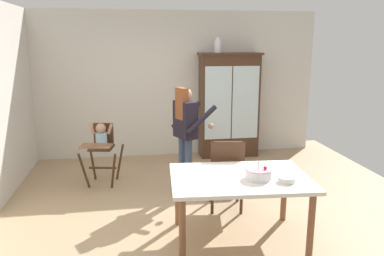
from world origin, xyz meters
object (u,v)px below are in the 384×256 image
at_px(ceramic_vase, 218,46).
at_px(birthday_cake, 258,174).
at_px(adult_person, 186,127).
at_px(dining_chair_far_side, 227,170).
at_px(high_chair_with_toddler, 101,143).
at_px(serving_bowl, 286,179).
at_px(dining_table, 240,184).
at_px(china_cabinet, 229,105).

xyz_separation_m(ceramic_vase, birthday_cake, (-0.28, -3.22, -1.27)).
distance_m(adult_person, dining_chair_far_side, 0.93).
bearing_deg(high_chair_with_toddler, serving_bowl, -36.47).
distance_m(adult_person, dining_table, 1.52).
distance_m(ceramic_vase, dining_chair_far_side, 2.87).
distance_m(ceramic_vase, birthday_cake, 3.47).
height_order(high_chair_with_toddler, serving_bowl, high_chair_with_toddler).
xyz_separation_m(dining_table, birthday_cake, (0.17, -0.10, 0.14)).
height_order(china_cabinet, high_chair_with_toddler, china_cabinet).
bearing_deg(dining_chair_far_side, serving_bowl, 120.55).
bearing_deg(china_cabinet, ceramic_vase, 179.08).
xyz_separation_m(adult_person, birthday_cake, (0.55, -1.54, -0.17)).
bearing_deg(ceramic_vase, high_chair_with_toddler, -150.58).
relative_size(china_cabinet, serving_bowl, 10.81).
bearing_deg(birthday_cake, high_chair_with_toddler, 130.49).
relative_size(ceramic_vase, serving_bowl, 1.50).
xyz_separation_m(high_chair_with_toddler, adult_person, (1.22, -0.53, 0.31)).
distance_m(serving_bowl, dining_chair_far_side, 1.05).
height_order(dining_table, birthday_cake, birthday_cake).
bearing_deg(serving_bowl, birthday_cake, 152.15).
xyz_separation_m(china_cabinet, high_chair_with_toddler, (-2.28, -1.15, -0.33)).
relative_size(ceramic_vase, dining_table, 0.17).
xyz_separation_m(birthday_cake, serving_bowl, (0.26, -0.14, -0.03)).
bearing_deg(china_cabinet, dining_chair_far_side, -105.00).
relative_size(dining_table, dining_chair_far_side, 1.61).
height_order(high_chair_with_toddler, adult_person, adult_person).
xyz_separation_m(dining_table, serving_bowl, (0.43, -0.23, 0.12)).
height_order(china_cabinet, ceramic_vase, ceramic_vase).
xyz_separation_m(high_chair_with_toddler, serving_bowl, (2.02, -2.20, 0.11)).
height_order(ceramic_vase, dining_chair_far_side, ceramic_vase).
distance_m(china_cabinet, ceramic_vase, 1.11).
height_order(adult_person, serving_bowl, adult_person).
xyz_separation_m(high_chair_with_toddler, birthday_cake, (1.76, -2.07, 0.14)).
bearing_deg(high_chair_with_toddler, china_cabinet, 37.77).
distance_m(adult_person, birthday_cake, 1.64).
distance_m(high_chair_with_toddler, dining_table, 2.53).
height_order(serving_bowl, dining_chair_far_side, dining_chair_far_side).
distance_m(adult_person, serving_bowl, 1.87).
relative_size(adult_person, dining_table, 0.99).
relative_size(dining_table, serving_bowl, 8.57).
relative_size(china_cabinet, dining_table, 1.26).
bearing_deg(china_cabinet, high_chair_with_toddler, -153.21).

